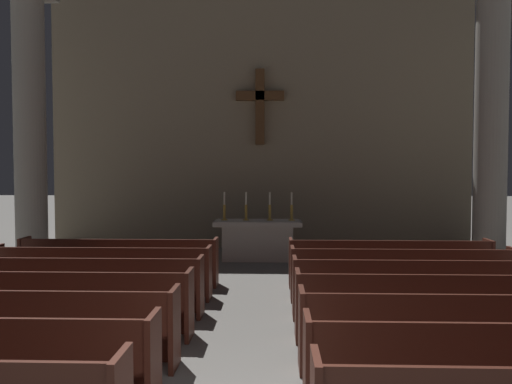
{
  "coord_description": "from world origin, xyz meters",
  "views": [
    {
      "loc": [
        0.43,
        -3.95,
        2.35
      ],
      "look_at": [
        0.0,
        8.13,
        1.79
      ],
      "focal_mm": 37.48,
      "sensor_mm": 36.0,
      "label": 1
    }
  ],
  "objects_px": {
    "column_left_second": "(30,132)",
    "altar": "(258,239)",
    "pew_left_row_5": "(79,286)",
    "candlestick_inner_left": "(246,211)",
    "pew_right_row_7": "(389,263)",
    "pew_left_row_3": "(12,327)",
    "pew_left_row_7": "(119,262)",
    "pew_right_row_3": "(470,332)",
    "column_right_second": "(491,131)",
    "pew_right_row_4": "(441,307)",
    "pew_right_row_5": "(419,288)",
    "candlestick_outer_right": "(292,211)",
    "pew_left_row_6": "(102,272)",
    "pew_right_row_6": "(402,274)",
    "candlestick_inner_right": "(270,211)",
    "pew_left_row_4": "(51,303)",
    "candlestick_outer_left": "(224,211)"
  },
  "relations": [
    {
      "from": "pew_left_row_7",
      "to": "candlestick_outer_right",
      "type": "bearing_deg",
      "value": 40.66
    },
    {
      "from": "pew_left_row_5",
      "to": "column_right_second",
      "type": "distance_m",
      "value": 9.63
    },
    {
      "from": "pew_right_row_5",
      "to": "column_right_second",
      "type": "height_order",
      "value": "column_right_second"
    },
    {
      "from": "pew_left_row_4",
      "to": "candlestick_inner_left",
      "type": "height_order",
      "value": "candlestick_inner_left"
    },
    {
      "from": "pew_left_row_7",
      "to": "candlestick_outer_left",
      "type": "bearing_deg",
      "value": 59.03
    },
    {
      "from": "pew_right_row_6",
      "to": "column_right_second",
      "type": "bearing_deg",
      "value": 49.99
    },
    {
      "from": "pew_left_row_5",
      "to": "candlestick_inner_left",
      "type": "height_order",
      "value": "candlestick_inner_left"
    },
    {
      "from": "pew_right_row_3",
      "to": "candlestick_outer_right",
      "type": "relative_size",
      "value": 5.47
    },
    {
      "from": "candlestick_inner_right",
      "to": "candlestick_outer_right",
      "type": "height_order",
      "value": "same"
    },
    {
      "from": "pew_right_row_3",
      "to": "pew_right_row_5",
      "type": "distance_m",
      "value": 2.17
    },
    {
      "from": "pew_right_row_4",
      "to": "candlestick_inner_left",
      "type": "xyz_separation_m",
      "value": [
        -2.96,
        6.26,
        0.76
      ]
    },
    {
      "from": "pew_left_row_7",
      "to": "pew_right_row_7",
      "type": "distance_m",
      "value": 5.32
    },
    {
      "from": "candlestick_outer_left",
      "to": "pew_right_row_4",
      "type": "bearing_deg",
      "value": -60.74
    },
    {
      "from": "pew_right_row_7",
      "to": "pew_left_row_6",
      "type": "bearing_deg",
      "value": -168.49
    },
    {
      "from": "column_left_second",
      "to": "altar",
      "type": "relative_size",
      "value": 2.98
    },
    {
      "from": "pew_right_row_6",
      "to": "candlestick_inner_right",
      "type": "height_order",
      "value": "candlestick_inner_right"
    },
    {
      "from": "pew_left_row_5",
      "to": "pew_left_row_6",
      "type": "relative_size",
      "value": 1.0
    },
    {
      "from": "pew_right_row_7",
      "to": "altar",
      "type": "bearing_deg",
      "value": 131.42
    },
    {
      "from": "pew_left_row_6",
      "to": "pew_right_row_6",
      "type": "distance_m",
      "value": 5.32
    },
    {
      "from": "pew_left_row_7",
      "to": "pew_right_row_7",
      "type": "relative_size",
      "value": 1.0
    },
    {
      "from": "candlestick_inner_left",
      "to": "candlestick_outer_right",
      "type": "xyz_separation_m",
      "value": [
        1.15,
        0.0,
        0.0
      ]
    },
    {
      "from": "pew_left_row_3",
      "to": "pew_left_row_7",
      "type": "bearing_deg",
      "value": 90.0
    },
    {
      "from": "pew_left_row_6",
      "to": "candlestick_inner_right",
      "type": "xyz_separation_m",
      "value": [
        2.96,
        4.1,
        0.76
      ]
    },
    {
      "from": "pew_right_row_3",
      "to": "pew_right_row_4",
      "type": "xyz_separation_m",
      "value": [
        0.0,
        1.08,
        0.0
      ]
    },
    {
      "from": "pew_right_row_5",
      "to": "column_right_second",
      "type": "bearing_deg",
      "value": 57.64
    },
    {
      "from": "pew_left_row_3",
      "to": "candlestick_outer_left",
      "type": "distance_m",
      "value": 7.6
    },
    {
      "from": "pew_right_row_4",
      "to": "column_left_second",
      "type": "bearing_deg",
      "value": 145.87
    },
    {
      "from": "pew_right_row_7",
      "to": "pew_left_row_3",
      "type": "bearing_deg",
      "value": -140.82
    },
    {
      "from": "pew_left_row_3",
      "to": "pew_right_row_5",
      "type": "xyz_separation_m",
      "value": [
        5.32,
        2.17,
        0.0
      ]
    },
    {
      "from": "pew_left_row_3",
      "to": "pew_right_row_6",
      "type": "distance_m",
      "value": 6.23
    },
    {
      "from": "pew_left_row_5",
      "to": "candlestick_outer_right",
      "type": "distance_m",
      "value": 6.3
    },
    {
      "from": "pew_left_row_4",
      "to": "candlestick_inner_right",
      "type": "bearing_deg",
      "value": 64.71
    },
    {
      "from": "pew_right_row_6",
      "to": "altar",
      "type": "bearing_deg",
      "value": 122.98
    },
    {
      "from": "pew_left_row_7",
      "to": "candlestick_inner_right",
      "type": "xyz_separation_m",
      "value": [
        2.96,
        3.01,
        0.76
      ]
    },
    {
      "from": "pew_left_row_7",
      "to": "pew_right_row_3",
      "type": "distance_m",
      "value": 6.86
    },
    {
      "from": "pew_left_row_5",
      "to": "candlestick_inner_left",
      "type": "xyz_separation_m",
      "value": [
        2.36,
        5.18,
        0.76
      ]
    },
    {
      "from": "pew_right_row_4",
      "to": "pew_right_row_5",
      "type": "bearing_deg",
      "value": 90.0
    },
    {
      "from": "pew_left_row_6",
      "to": "column_right_second",
      "type": "height_order",
      "value": "column_right_second"
    },
    {
      "from": "pew_left_row_6",
      "to": "candlestick_inner_left",
      "type": "bearing_deg",
      "value": 60.07
    },
    {
      "from": "pew_left_row_3",
      "to": "pew_right_row_5",
      "type": "distance_m",
      "value": 5.74
    },
    {
      "from": "pew_left_row_3",
      "to": "candlestick_outer_left",
      "type": "relative_size",
      "value": 5.47
    },
    {
      "from": "pew_left_row_5",
      "to": "column_left_second",
      "type": "bearing_deg",
      "value": 122.36
    },
    {
      "from": "column_right_second",
      "to": "candlestick_inner_right",
      "type": "xyz_separation_m",
      "value": [
        -5.16,
        0.76,
        -1.96
      ]
    },
    {
      "from": "pew_left_row_3",
      "to": "altar",
      "type": "bearing_deg",
      "value": 70.1
    },
    {
      "from": "pew_left_row_3",
      "to": "altar",
      "type": "distance_m",
      "value": 7.81
    },
    {
      "from": "candlestick_outer_left",
      "to": "candlestick_outer_right",
      "type": "relative_size",
      "value": 1.0
    },
    {
      "from": "column_right_second",
      "to": "pew_left_row_5",
      "type": "bearing_deg",
      "value": -151.43
    },
    {
      "from": "pew_left_row_3",
      "to": "candlestick_inner_right",
      "type": "height_order",
      "value": "candlestick_inner_right"
    },
    {
      "from": "altar",
      "to": "pew_right_row_6",
      "type": "bearing_deg",
      "value": -57.02
    },
    {
      "from": "pew_left_row_4",
      "to": "pew_left_row_3",
      "type": "bearing_deg",
      "value": -90.0
    }
  ]
}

